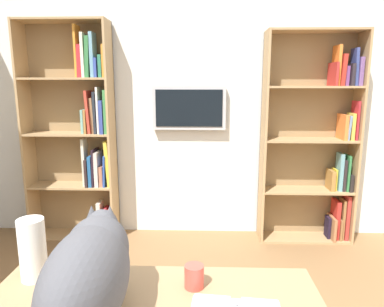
# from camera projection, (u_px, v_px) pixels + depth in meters

# --- Properties ---
(wall_back) EXTENTS (4.52, 0.06, 2.70)m
(wall_back) POSITION_uv_depth(u_px,v_px,m) (189.00, 106.00, 3.57)
(wall_back) COLOR silver
(wall_back) RESTS_ON ground
(bookshelf_left) EXTENTS (0.92, 0.28, 2.06)m
(bookshelf_left) POSITION_uv_depth(u_px,v_px,m) (319.00, 143.00, 3.44)
(bookshelf_left) COLOR tan
(bookshelf_left) RESTS_ON ground
(bookshelf_right) EXTENTS (0.88, 0.28, 2.17)m
(bookshelf_right) POSITION_uv_depth(u_px,v_px,m) (81.00, 134.00, 3.50)
(bookshelf_right) COLOR tan
(bookshelf_right) RESTS_ON ground
(wall_mounted_tv) EXTENTS (0.73, 0.07, 0.44)m
(wall_mounted_tv) POSITION_uv_depth(u_px,v_px,m) (189.00, 108.00, 3.50)
(wall_mounted_tv) COLOR #B7B7BC
(cat) EXTENTS (0.30, 0.69, 0.37)m
(cat) POSITION_uv_depth(u_px,v_px,m) (90.00, 271.00, 1.20)
(cat) COLOR #4C4C51
(cat) RESTS_ON desk
(paper_towel_roll) EXTENTS (0.11, 0.11, 0.27)m
(paper_towel_roll) POSITION_uv_depth(u_px,v_px,m) (33.00, 249.00, 1.47)
(paper_towel_roll) COLOR white
(paper_towel_roll) RESTS_ON desk
(coffee_mug) EXTENTS (0.08, 0.08, 0.10)m
(coffee_mug) POSITION_uv_depth(u_px,v_px,m) (194.00, 276.00, 1.42)
(coffee_mug) COLOR #D84C3F
(coffee_mug) RESTS_ON desk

